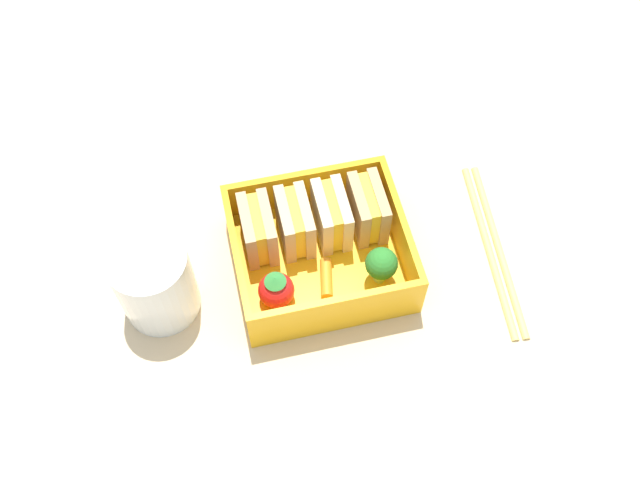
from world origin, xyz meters
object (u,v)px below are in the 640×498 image
Objects in this scene: sandwich_left at (258,230)px; sandwich_center_right at (368,208)px; drinking_glass at (155,282)px; carrot_stick_far_left at (329,278)px; sandwich_center at (332,215)px; strawberry_far_left at (276,289)px; chopstick_pair at (494,247)px; broccoli_floret at (381,264)px; sandwich_center_left at (295,222)px.

sandwich_left is 1.00× the size of sandwich_center_right.
carrot_stick_far_left is at bearing -6.54° from drinking_glass.
sandwich_center is 1.42× the size of strawberry_far_left.
chopstick_pair is at bearing -18.16° from sandwich_center.
sandwich_left and sandwich_center have the same top height.
sandwich_left is at bearing 180.00° from sandwich_center.
sandwich_left is 11.40cm from broccoli_floret.
strawberry_far_left is 9.32cm from broccoli_floret.
sandwich_left is 5.93cm from strawberry_far_left.
sandwich_center and sandwich_center_right have the same top height.
sandwich_center_right is (10.10, 0.00, 0.00)cm from sandwich_left.
sandwich_center_left is at bearing 180.00° from sandwich_center.
sandwich_center_left is at bearing 0.00° from sandwich_left.
strawberry_far_left is 0.48× the size of drinking_glass.
strawberry_far_left is at bearing -85.61° from sandwich_left.
broccoli_floret is (4.40, -0.79, 1.99)cm from carrot_stick_far_left.
sandwich_center_right is 12.52cm from chopstick_pair.
sandwich_center_right is at bearing 0.00° from sandwich_left.
sandwich_center is at bearing 74.76° from carrot_stick_far_left.
drinking_glass reaches higher than strawberry_far_left.
drinking_glass reaches higher than chopstick_pair.
broccoli_floret reaches higher than carrot_stick_far_left.
broccoli_floret is (6.37, -5.94, 0.10)cm from sandwich_center_left.
sandwich_center is at bearing 161.84° from chopstick_pair.
sandwich_center_right reaches higher than strawberry_far_left.
sandwich_left is 6.73cm from sandwich_center.
drinking_glass is at bearing -167.97° from sandwich_center.
drinking_glass reaches higher than sandwich_center.
sandwich_center is 0.28× the size of chopstick_pair.
sandwich_left is 1.42× the size of strawberry_far_left.
broccoli_floret is 0.52× the size of drinking_glass.
sandwich_center_right is 5.95cm from broccoli_floret.
sandwich_center reaches higher than chopstick_pair.
sandwich_center is 1.00× the size of sandwich_center_right.
sandwich_left is 0.28× the size of chopstick_pair.
sandwich_center_right is 7.27cm from carrot_stick_far_left.
sandwich_center is at bearing 43.08° from strawberry_far_left.
sandwich_left is 0.68× the size of drinking_glass.
sandwich_center_left is 6.73cm from sandwich_center_right.
carrot_stick_far_left reaches higher than chopstick_pair.
carrot_stick_far_left is (-1.40, -5.15, -1.89)cm from sandwich_center.
broccoli_floret is (3.00, -5.94, 0.10)cm from sandwich_center.
strawberry_far_left is at bearing -148.67° from sandwich_center_right.
sandwich_left is at bearing 94.39° from strawberry_far_left.
sandwich_center_right is (6.73, 0.00, 0.00)cm from sandwich_center_left.
sandwich_center_left is 1.30× the size of broccoli_floret.
sandwich_center_left is 6.59cm from strawberry_far_left.
sandwich_center_left is at bearing 180.00° from sandwich_center_right.
broccoli_floret is 19.36cm from drinking_glass.
sandwich_left is 7.65cm from carrot_stick_far_left.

